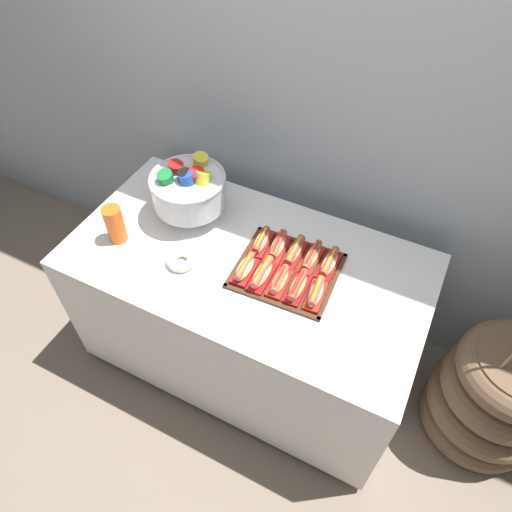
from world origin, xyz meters
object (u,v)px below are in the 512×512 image
serving_tray (287,271)px  hot_dog_4 (316,293)px  hot_dog_0 (245,269)px  hot_dog_8 (312,257)px  buffet_table (248,309)px  hot_dog_5 (261,242)px  hot_dog_7 (295,252)px  floor_vase (493,396)px  donut (181,260)px  cup_stack (115,224)px  hot_dog_3 (298,287)px  punch_bowl (189,189)px  hot_dog_1 (262,274)px  hot_dog_2 (280,281)px  hot_dog_6 (278,246)px  hot_dog_9 (329,263)px

serving_tray → hot_dog_4: size_ratio=2.66×
hot_dog_0 → hot_dog_8: same height
buffet_table → hot_dog_5: bearing=74.5°
buffet_table → hot_dog_4: (0.33, -0.06, 0.40)m
serving_tray → hot_dog_7: (-0.00, 0.08, 0.03)m
floor_vase → donut: 1.49m
hot_dog_8 → donut: hot_dog_8 is taller
buffet_table → hot_dog_4: hot_dog_4 is taller
hot_dog_4 → cup_stack: 0.89m
hot_dog_3 → donut: bearing=-171.0°
serving_tray → punch_bowl: punch_bowl is taller
buffet_table → floor_vase: (1.14, 0.14, -0.11)m
buffet_table → hot_dog_4: 0.52m
hot_dog_4 → cup_stack: (-0.88, -0.08, 0.05)m
hot_dog_7 → donut: (-0.40, -0.24, -0.02)m
serving_tray → hot_dog_1: 0.12m
floor_vase → hot_dog_8: 1.03m
serving_tray → hot_dog_0: (-0.15, -0.09, 0.03)m
hot_dog_5 → punch_bowl: (-0.37, 0.05, 0.11)m
punch_bowl → hot_dog_4: bearing=-16.0°
hot_dog_2 → hot_dog_3: 0.08m
floor_vase → donut: bearing=-168.2°
hot_dog_0 → donut: hot_dog_0 is taller
hot_dog_3 → hot_dog_2: bearing=-177.2°
hot_dog_2 → hot_dog_6: hot_dog_6 is taller
punch_bowl → cup_stack: (-0.20, -0.28, -0.06)m
hot_dog_6 → hot_dog_9: hot_dog_6 is taller
hot_dog_2 → punch_bowl: punch_bowl is taller
floor_vase → hot_dog_7: 1.10m
floor_vase → hot_dog_9: bearing=-177.1°
serving_tray → hot_dog_0: bearing=-148.4°
buffet_table → hot_dog_8: 0.48m
buffet_table → hot_dog_2: size_ratio=9.68×
hot_dog_6 → punch_bowl: (-0.45, 0.04, 0.11)m
punch_bowl → serving_tray: bearing=-12.9°
buffet_table → punch_bowl: bearing=159.3°
hot_dog_5 → hot_dog_8: size_ratio=0.94×
hot_dog_9 → hot_dog_4: bearing=-87.2°
hot_dog_2 → donut: (-0.41, -0.07, -0.01)m
hot_dog_0 → hot_dog_6: (0.07, 0.17, 0.00)m
hot_dog_5 → hot_dog_6: (0.07, 0.00, 0.00)m
hot_dog_3 → punch_bowl: bearing=161.8°
buffet_table → hot_dog_7: bearing=28.4°
hot_dog_3 → donut: (-0.49, -0.08, -0.02)m
buffet_table → donut: bearing=-147.9°
buffet_table → donut: donut is taller
hot_dog_1 → punch_bowl: size_ratio=0.51×
hot_dog_6 → hot_dog_8: hot_dog_6 is taller
hot_dog_9 → donut: size_ratio=1.36×
serving_tray → hot_dog_7: size_ratio=2.46×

